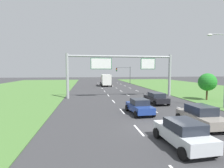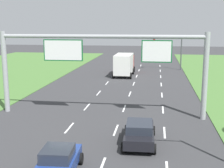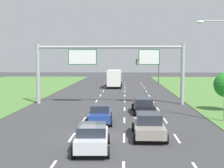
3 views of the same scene
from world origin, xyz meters
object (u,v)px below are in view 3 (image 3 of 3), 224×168
(car_mid_lane, at_px, (149,125))
(sign_gantry, at_px, (110,62))
(car_lead_silver, at_px, (100,114))
(car_far_ahead, at_px, (143,105))
(street_lamp, at_px, (221,61))
(traffic_light_mast, at_px, (149,66))
(car_near_red, at_px, (92,137))
(box_truck, at_px, (115,78))

(car_mid_lane, xyz_separation_m, sign_gantry, (-3.38, 15.37, 4.07))
(car_lead_silver, height_order, car_far_ahead, car_lead_silver)
(car_mid_lane, distance_m, street_lamp, 9.32)
(car_far_ahead, height_order, traffic_light_mast, traffic_light_mast)
(car_near_red, xyz_separation_m, car_mid_lane, (3.46, 3.27, 0.01))
(car_lead_silver, height_order, traffic_light_mast, traffic_light_mast)
(car_near_red, xyz_separation_m, street_lamp, (9.79, 8.62, 4.28))
(car_lead_silver, bearing_deg, car_mid_lane, -53.80)
(car_far_ahead, relative_size, sign_gantry, 0.26)
(sign_gantry, bearing_deg, traffic_light_mast, 76.45)
(traffic_light_mast, bearing_deg, sign_gantry, -103.55)
(street_lamp, bearing_deg, car_mid_lane, -139.76)
(box_truck, xyz_separation_m, traffic_light_mast, (6.82, 6.71, 2.13))
(car_mid_lane, relative_size, sign_gantry, 0.25)
(car_mid_lane, distance_m, traffic_light_mast, 43.21)
(car_lead_silver, distance_m, street_lamp, 10.91)
(car_mid_lane, height_order, traffic_light_mast, traffic_light_mast)
(car_far_ahead, distance_m, street_lamp, 8.53)
(sign_gantry, distance_m, street_lamp, 13.95)
(car_far_ahead, bearing_deg, car_lead_silver, -129.28)
(car_far_ahead, height_order, sign_gantry, sign_gantry)
(car_near_red, distance_m, street_lamp, 13.73)
(box_truck, bearing_deg, car_far_ahead, -81.35)
(box_truck, height_order, sign_gantry, sign_gantry)
(car_mid_lane, relative_size, traffic_light_mast, 0.78)
(car_mid_lane, relative_size, car_far_ahead, 0.99)
(car_lead_silver, relative_size, car_mid_lane, 0.92)
(car_near_red, height_order, traffic_light_mast, traffic_light_mast)
(car_lead_silver, height_order, sign_gantry, sign_gantry)
(car_near_red, xyz_separation_m, box_truck, (-0.08, 39.54, 0.93))
(car_near_red, distance_m, box_truck, 39.55)
(traffic_light_mast, bearing_deg, car_near_red, -98.29)
(box_truck, height_order, street_lamp, street_lamp)
(car_mid_lane, height_order, sign_gantry, sign_gantry)
(car_lead_silver, distance_m, sign_gantry, 11.69)
(car_near_red, distance_m, traffic_light_mast, 46.84)
(car_far_ahead, relative_size, box_truck, 0.58)
(car_near_red, bearing_deg, car_far_ahead, 71.11)
(traffic_light_mast, relative_size, street_lamp, 0.66)
(car_mid_lane, height_order, box_truck, box_truck)
(box_truck, height_order, traffic_light_mast, traffic_light_mast)
(traffic_light_mast, bearing_deg, box_truck, -135.45)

